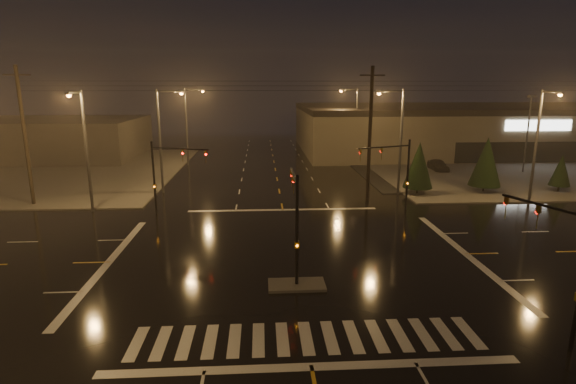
# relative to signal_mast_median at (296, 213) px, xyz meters

# --- Properties ---
(ground) EXTENTS (140.00, 140.00, 0.00)m
(ground) POSITION_rel_signal_mast_median_xyz_m (-0.00, 3.07, -3.75)
(ground) COLOR black
(ground) RESTS_ON ground
(sidewalk_ne) EXTENTS (36.00, 36.00, 0.12)m
(sidewalk_ne) POSITION_rel_signal_mast_median_xyz_m (30.00, 33.07, -3.69)
(sidewalk_ne) COLOR #4D4A45
(sidewalk_ne) RESTS_ON ground
(sidewalk_nw) EXTENTS (36.00, 36.00, 0.12)m
(sidewalk_nw) POSITION_rel_signal_mast_median_xyz_m (-30.00, 33.07, -3.69)
(sidewalk_nw) COLOR #4D4A45
(sidewalk_nw) RESTS_ON ground
(median_island) EXTENTS (3.00, 1.60, 0.15)m
(median_island) POSITION_rel_signal_mast_median_xyz_m (-0.00, -0.93, -3.68)
(median_island) COLOR #4D4A45
(median_island) RESTS_ON ground
(crosswalk) EXTENTS (15.00, 2.60, 0.01)m
(crosswalk) POSITION_rel_signal_mast_median_xyz_m (-0.00, -5.93, -3.75)
(crosswalk) COLOR beige
(crosswalk) RESTS_ON ground
(stop_bar_near) EXTENTS (16.00, 0.50, 0.01)m
(stop_bar_near) POSITION_rel_signal_mast_median_xyz_m (-0.00, -7.93, -3.75)
(stop_bar_near) COLOR beige
(stop_bar_near) RESTS_ON ground
(stop_bar_far) EXTENTS (16.00, 0.50, 0.01)m
(stop_bar_far) POSITION_rel_signal_mast_median_xyz_m (-0.00, 14.07, -3.75)
(stop_bar_far) COLOR beige
(stop_bar_far) RESTS_ON ground
(parking_lot) EXTENTS (50.00, 24.00, 0.08)m
(parking_lot) POSITION_rel_signal_mast_median_xyz_m (35.00, 31.07, -3.71)
(parking_lot) COLOR black
(parking_lot) RESTS_ON ground
(retail_building) EXTENTS (60.20, 28.30, 7.20)m
(retail_building) POSITION_rel_signal_mast_median_xyz_m (35.00, 49.06, 0.09)
(retail_building) COLOR #6A5F4C
(retail_building) RESTS_ON ground
(commercial_block) EXTENTS (30.00, 18.00, 5.60)m
(commercial_block) POSITION_rel_signal_mast_median_xyz_m (-35.00, 45.07, -0.95)
(commercial_block) COLOR #44403C
(commercial_block) RESTS_ON ground
(signal_mast_median) EXTENTS (0.25, 4.59, 6.00)m
(signal_mast_median) POSITION_rel_signal_mast_median_xyz_m (0.00, 0.00, 0.00)
(signal_mast_median) COLOR black
(signal_mast_median) RESTS_ON ground
(signal_mast_ne) EXTENTS (4.84, 1.86, 6.00)m
(signal_mast_ne) POSITION_rel_signal_mast_median_xyz_m (9.50, 13.21, 0.04)
(signal_mast_ne) COLOR black
(signal_mast_ne) RESTS_ON ground
(signal_mast_nw) EXTENTS (4.84, 1.86, 6.00)m
(signal_mast_nw) POSITION_rel_signal_mast_median_xyz_m (-9.50, 13.21, 0.04)
(signal_mast_nw) COLOR black
(signal_mast_nw) RESTS_ON ground
(signal_mast_se) EXTENTS (1.55, 3.87, 6.00)m
(signal_mast_se) POSITION_rel_signal_mast_median_xyz_m (10.23, -6.68, -0.04)
(signal_mast_se) COLOR black
(signal_mast_se) RESTS_ON ground
(streetlight_1) EXTENTS (2.77, 0.32, 10.00)m
(streetlight_1) POSITION_rel_signal_mast_median_xyz_m (-11.18, 21.07, 2.05)
(streetlight_1) COLOR #38383A
(streetlight_1) RESTS_ON ground
(streetlight_2) EXTENTS (2.77, 0.32, 10.00)m
(streetlight_2) POSITION_rel_signal_mast_median_xyz_m (-11.18, 37.07, 2.05)
(streetlight_2) COLOR #38383A
(streetlight_2) RESTS_ON ground
(streetlight_3) EXTENTS (2.77, 0.32, 10.00)m
(streetlight_3) POSITION_rel_signal_mast_median_xyz_m (11.18, 19.07, 2.05)
(streetlight_3) COLOR #38383A
(streetlight_3) RESTS_ON ground
(streetlight_4) EXTENTS (2.77, 0.32, 10.00)m
(streetlight_4) POSITION_rel_signal_mast_median_xyz_m (11.18, 39.07, 2.05)
(streetlight_4) COLOR #38383A
(streetlight_4) RESTS_ON ground
(streetlight_5) EXTENTS (0.32, 2.77, 10.00)m
(streetlight_5) POSITION_rel_signal_mast_median_xyz_m (-16.00, 14.26, 2.05)
(streetlight_5) COLOR #38383A
(streetlight_5) RESTS_ON ground
(streetlight_6) EXTENTS (0.32, 2.77, 10.00)m
(streetlight_6) POSITION_rel_signal_mast_median_xyz_m (22.00, 14.26, 2.05)
(streetlight_6) COLOR #38383A
(streetlight_6) RESTS_ON ground
(utility_pole_0) EXTENTS (2.20, 0.32, 12.00)m
(utility_pole_0) POSITION_rel_signal_mast_median_xyz_m (-22.00, 17.07, 2.38)
(utility_pole_0) COLOR black
(utility_pole_0) RESTS_ON ground
(utility_pole_1) EXTENTS (2.20, 0.32, 12.00)m
(utility_pole_1) POSITION_rel_signal_mast_median_xyz_m (8.00, 17.07, 2.38)
(utility_pole_1) COLOR black
(utility_pole_1) RESTS_ON ground
(conifer_0) EXTENTS (2.82, 2.82, 5.11)m
(conifer_0) POSITION_rel_signal_mast_median_xyz_m (13.33, 18.88, -0.85)
(conifer_0) COLOR black
(conifer_0) RESTS_ON ground
(conifer_1) EXTENTS (3.06, 3.06, 5.48)m
(conifer_1) POSITION_rel_signal_mast_median_xyz_m (20.21, 19.34, -0.66)
(conifer_1) COLOR black
(conifer_1) RESTS_ON ground
(conifer_2) EXTENTS (1.98, 1.98, 3.79)m
(conifer_2) POSITION_rel_signal_mast_median_xyz_m (27.63, 18.88, -1.51)
(conifer_2) COLOR black
(conifer_2) RESTS_ON ground
(car_parked) EXTENTS (1.81, 4.26, 1.44)m
(car_parked) POSITION_rel_signal_mast_median_xyz_m (20.18, 30.95, -3.03)
(car_parked) COLOR black
(car_parked) RESTS_ON ground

